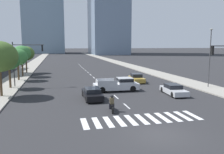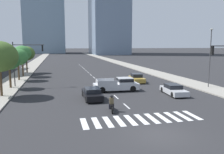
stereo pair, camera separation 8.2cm
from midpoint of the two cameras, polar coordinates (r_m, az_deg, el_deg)
name	(u,v)px [view 1 (the left image)]	position (r m, az deg, el deg)	size (l,w,h in m)	color
ground_plane	(160,135)	(15.70, 11.60, -13.87)	(800.00, 800.00, 0.00)	#28282B
sidewalk_east	(156,73)	(47.75, 10.84, 0.94)	(4.00, 260.00, 0.15)	gray
sidewalk_west	(17,77)	(44.08, -22.57, -0.11)	(4.00, 260.00, 0.15)	gray
crosswalk_near	(142,119)	(18.50, 7.27, -10.35)	(9.45, 2.57, 0.01)	silver
lane_divider_center	(91,75)	(45.22, -5.41, 0.56)	(0.14, 50.00, 0.01)	silver
motorcycle_lead	(112,105)	(20.27, -0.19, -6.94)	(0.70, 2.08, 1.49)	black
pickup_truck	(118,85)	(29.09, 1.50, -1.90)	(5.75, 2.19, 1.67)	#B7BABF
sedan_silver_0	(174,90)	(28.01, 14.99, -3.09)	(2.11, 4.61, 1.20)	#B7BABF
sedan_black_1	(92,94)	(24.93, -5.06, -4.16)	(1.81, 4.69, 1.23)	black
sedan_gold_2	(137,78)	(36.20, 6.07, -0.33)	(2.08, 4.44, 1.33)	#B28E38
traffic_signal_far	(25,56)	(33.73, -20.97, 4.88)	(4.39, 0.28, 6.08)	#333335
street_lamp_east	(210,54)	(33.46, 23.15, 5.38)	(0.50, 0.24, 7.82)	#3F3F42
street_tree_second	(9,61)	(33.16, -24.35, 3.69)	(2.83, 2.83, 4.81)	#4C3823
street_tree_third	(18,57)	(40.08, -22.51, 4.58)	(3.20, 3.20, 5.08)	#4C3823
street_tree_fourth	(22,53)	(44.74, -21.62, 5.49)	(3.26, 3.26, 5.56)	#4C3823
street_tree_fifth	(26,53)	(50.42, -20.71, 5.51)	(3.47, 3.47, 5.43)	#4C3823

